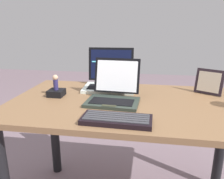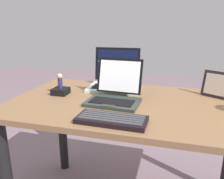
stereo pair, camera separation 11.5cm
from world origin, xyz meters
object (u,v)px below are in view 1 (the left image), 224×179
at_px(figurine_stand, 56,93).
at_px(figurine, 56,82).
at_px(photo_frame, 209,82).
at_px(laptop_rear, 109,80).
at_px(laptop_front, 114,94).
at_px(external_keyboard, 117,119).

relative_size(figurine_stand, figurine, 1.00).
xyz_separation_m(photo_frame, figurine_stand, (-0.88, -0.18, -0.06)).
relative_size(photo_frame, figurine_stand, 1.77).
bearing_deg(laptop_rear, laptop_front, -75.14).
xyz_separation_m(laptop_rear, figurine_stand, (-0.28, -0.22, -0.03)).
bearing_deg(figurine, figurine_stand, 178.21).
xyz_separation_m(laptop_rear, figurine, (-0.28, -0.22, 0.03)).
height_order(external_keyboard, photo_frame, photo_frame).
distance_m(laptop_rear, figurine_stand, 0.35).
relative_size(laptop_rear, figurine, 3.72).
height_order(photo_frame, figurine, photo_frame).
xyz_separation_m(laptop_front, figurine_stand, (-0.34, 0.04, -0.03)).
relative_size(laptop_front, external_keyboard, 0.93).
distance_m(external_keyboard, photo_frame, 0.68).
height_order(photo_frame, figurine_stand, photo_frame).
bearing_deg(photo_frame, figurine, -168.27).
bearing_deg(figurine_stand, figurine, -1.79).
distance_m(photo_frame, figurine, 0.90).
bearing_deg(figurine, photo_frame, 11.73).
xyz_separation_m(laptop_front, external_keyboard, (0.05, -0.26, -0.03)).
relative_size(external_keyboard, figurine, 3.45).
height_order(laptop_rear, figurine, laptop_rear).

